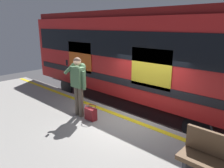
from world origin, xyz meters
TOP-DOWN VIEW (x-y plane):
  - ground_plane at (0.00, 0.00)m, footprint 24.31×24.31m
  - safety_line at (0.00, 0.30)m, footprint 13.41×0.16m
  - track_rail_near at (0.00, -1.39)m, footprint 17.79×0.08m
  - track_rail_far at (0.00, -2.82)m, footprint 17.79×0.08m
  - train_carriage at (1.64, -2.10)m, footprint 9.66×2.75m
  - passenger at (1.13, 1.07)m, footprint 0.57×0.55m
  - handbag at (0.67, 1.04)m, footprint 0.34×0.31m

SIDE VIEW (x-z plane):
  - ground_plane at x=0.00m, z-range 0.00..0.00m
  - track_rail_near at x=0.00m, z-range 0.00..0.16m
  - track_rail_far at x=0.00m, z-range 0.00..0.16m
  - safety_line at x=0.00m, z-range 0.89..0.90m
  - handbag at x=0.67m, z-range 0.87..1.27m
  - passenger at x=1.13m, z-range 1.04..2.75m
  - train_carriage at x=1.64m, z-range 0.54..4.31m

